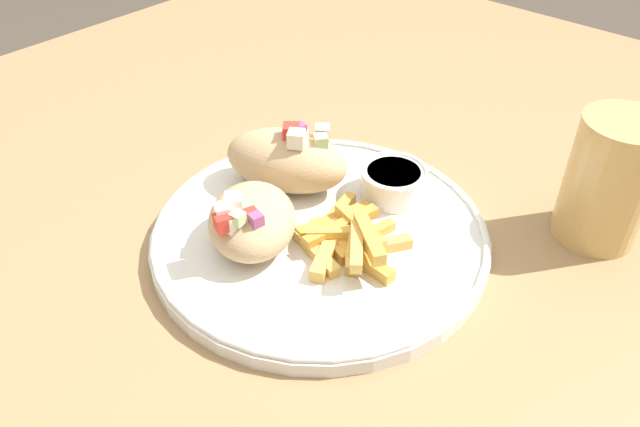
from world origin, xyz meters
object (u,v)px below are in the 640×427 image
object	(u,v)px
pita_sandwich_far	(287,160)
fries_pile	(347,238)
pita_sandwich_near	(251,220)
sauce_ramekin	(393,180)
plate	(320,234)
water_glass	(608,186)

from	to	relation	value
pita_sandwich_far	fries_pile	world-z (taller)	pita_sandwich_far
pita_sandwich_near	pita_sandwich_far	bearing A→B (deg)	159.75
fries_pile	sauce_ramekin	xyz separation A→B (m)	(-0.02, 0.09, 0.01)
pita_sandwich_far	sauce_ramekin	world-z (taller)	pita_sandwich_far
pita_sandwich_near	fries_pile	distance (m)	0.09
plate	water_glass	size ratio (longest dim) A/B	2.56
pita_sandwich_near	sauce_ramekin	size ratio (longest dim) A/B	1.85
sauce_ramekin	water_glass	size ratio (longest dim) A/B	0.55
plate	pita_sandwich_far	xyz separation A→B (m)	(-0.07, 0.03, 0.04)
pita_sandwich_near	water_glass	xyz separation A→B (m)	(0.23, 0.24, 0.02)
pita_sandwich_near	fries_pile	size ratio (longest dim) A/B	1.12
water_glass	sauce_ramekin	bearing A→B (deg)	-151.22
pita_sandwich_near	pita_sandwich_far	xyz separation A→B (m)	(-0.04, 0.09, 0.01)
sauce_ramekin	pita_sandwich_near	bearing A→B (deg)	-110.07
fries_pile	pita_sandwich_near	bearing A→B (deg)	-143.45
sauce_ramekin	water_glass	bearing A→B (deg)	28.78
pita_sandwich_far	water_glass	world-z (taller)	water_glass
water_glass	pita_sandwich_near	bearing A→B (deg)	-133.30
pita_sandwich_near	pita_sandwich_far	distance (m)	0.10
pita_sandwich_near	sauce_ramekin	distance (m)	0.15
sauce_ramekin	water_glass	world-z (taller)	water_glass
plate	sauce_ramekin	distance (m)	0.09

